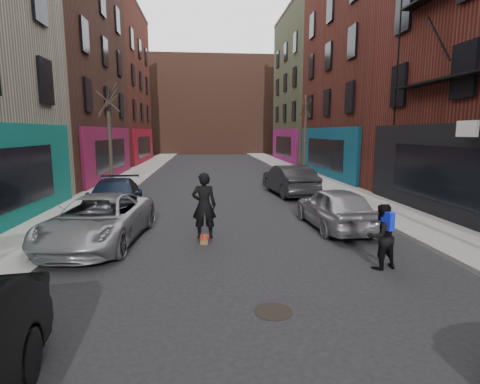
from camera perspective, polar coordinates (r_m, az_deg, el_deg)
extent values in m
cube|color=gray|center=(33.55, -14.22, 3.50)|extent=(2.50, 84.00, 0.13)
cube|color=gray|center=(33.96, 7.16, 3.78)|extent=(2.50, 84.00, 0.13)
cube|color=#47281E|center=(59.14, -4.42, 12.81)|extent=(40.00, 10.00, 14.00)
imported|color=gray|center=(11.56, -20.73, -4.00)|extent=(2.73, 5.16, 1.38)
imported|color=black|center=(15.23, -18.59, -0.84)|extent=(2.42, 4.91, 1.37)
imported|color=#919399|center=(12.89, 14.22, -2.31)|extent=(1.85, 4.21, 1.41)
imported|color=black|center=(19.33, 7.52, 1.85)|extent=(2.12, 4.84, 1.55)
cube|color=brown|center=(11.23, -5.42, -7.20)|extent=(0.25, 0.81, 0.10)
imported|color=black|center=(10.99, -5.50, -2.05)|extent=(0.73, 0.49, 1.95)
imported|color=black|center=(9.44, 20.71, -6.35)|extent=(0.89, 0.77, 1.55)
cube|color=#0D1DC3|center=(9.21, 21.59, -4.12)|extent=(0.22, 0.33, 0.42)
cylinder|color=black|center=(7.10, 5.10, -17.67)|extent=(0.71, 0.71, 0.01)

